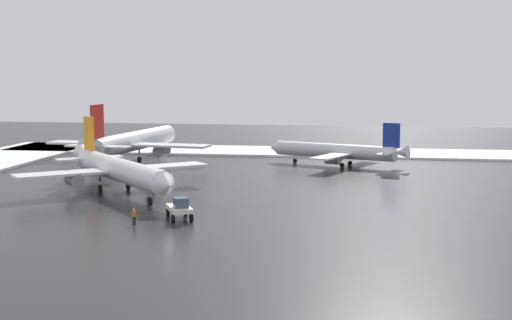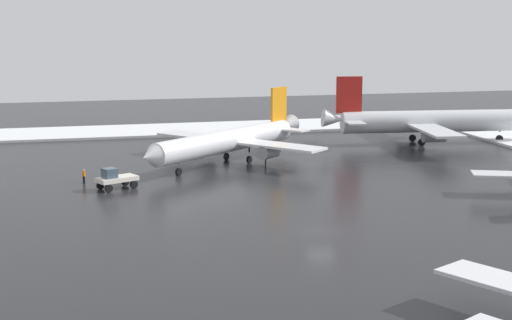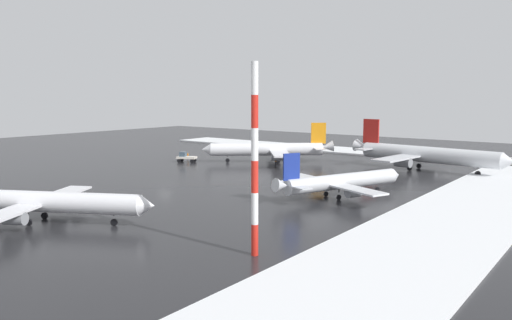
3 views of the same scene
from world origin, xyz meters
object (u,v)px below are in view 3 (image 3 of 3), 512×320
(airplane_parked_starboard, at_px, (340,181))
(antenna_mast, at_px, (255,161))
(airplane_parked_portside, at_px, (48,202))
(ground_crew_mid_apron, at_px, (276,161))
(airplane_far_rear, at_px, (424,154))
(ground_crew_near_tug, at_px, (188,156))
(airplane_distant_tail, at_px, (270,149))
(pushback_tug, at_px, (186,157))

(airplane_parked_starboard, relative_size, antenna_mast, 1.26)
(airplane_parked_portside, height_order, ground_crew_mid_apron, airplane_parked_portside)
(airplane_far_rear, bearing_deg, ground_crew_near_tug, -155.00)
(airplane_parked_starboard, height_order, antenna_mast, antenna_mast)
(antenna_mast, bearing_deg, airplane_far_rear, 4.79)
(airplane_far_rear, bearing_deg, airplane_parked_starboard, -84.98)
(airplane_parked_portside, bearing_deg, airplane_distant_tail, 71.94)
(airplane_distant_tail, xyz_separation_m, airplane_parked_starboard, (-26.59, -32.64, -0.62))
(ground_crew_mid_apron, xyz_separation_m, antenna_mast, (-54.08, -35.22, 8.64))
(airplane_parked_starboard, bearing_deg, airplane_distant_tail, 72.78)
(pushback_tug, relative_size, ground_crew_mid_apron, 2.98)
(pushback_tug, xyz_separation_m, ground_crew_near_tug, (4.06, 3.37, -0.31))
(ground_crew_near_tug, height_order, antenna_mast, antenna_mast)
(pushback_tug, bearing_deg, airplane_parked_starboard, 138.21)
(airplane_parked_portside, bearing_deg, antenna_mast, -16.90)
(pushback_tug, relative_size, ground_crew_near_tug, 2.98)
(airplane_distant_tail, height_order, airplane_far_rear, airplane_far_rear)
(airplane_parked_portside, height_order, airplane_far_rear, airplane_far_rear)
(ground_crew_mid_apron, distance_m, antenna_mast, 65.11)
(airplane_far_rear, bearing_deg, airplane_distant_tail, -157.99)
(airplane_distant_tail, height_order, airplane_parked_portside, airplane_distant_tail)
(airplane_distant_tail, bearing_deg, pushback_tug, -2.14)
(airplane_distant_tail, height_order, antenna_mast, antenna_mast)
(airplane_parked_portside, height_order, airplane_parked_starboard, airplane_parked_portside)
(airplane_far_rear, relative_size, airplane_parked_starboard, 1.46)
(pushback_tug, bearing_deg, ground_crew_near_tug, -75.70)
(antenna_mast, bearing_deg, airplane_distant_tail, 34.37)
(airplane_parked_portside, distance_m, antenna_mast, 29.83)
(airplane_parked_portside, height_order, ground_crew_near_tug, airplane_parked_portside)
(airplane_parked_starboard, xyz_separation_m, ground_crew_near_tug, (18.36, 51.86, -1.52))
(airplane_parked_portside, xyz_separation_m, airplane_parked_starboard, (36.46, -21.77, -0.21))
(antenna_mast, bearing_deg, airplane_parked_portside, 100.94)
(airplane_distant_tail, bearing_deg, airplane_far_rear, 155.24)
(pushback_tug, height_order, ground_crew_near_tug, pushback_tug)
(airplane_distant_tail, distance_m, antenna_mast, 70.02)
(airplane_parked_starboard, distance_m, ground_crew_near_tug, 55.03)
(antenna_mast, bearing_deg, pushback_tug, 50.66)
(airplane_distant_tail, relative_size, ground_crew_mid_apron, 15.26)
(ground_crew_mid_apron, relative_size, antenna_mast, 0.09)
(ground_crew_near_tug, bearing_deg, ground_crew_mid_apron, 149.22)
(ground_crew_mid_apron, bearing_deg, airplane_far_rear, 34.03)
(airplane_parked_portside, bearing_deg, ground_crew_mid_apron, 68.61)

